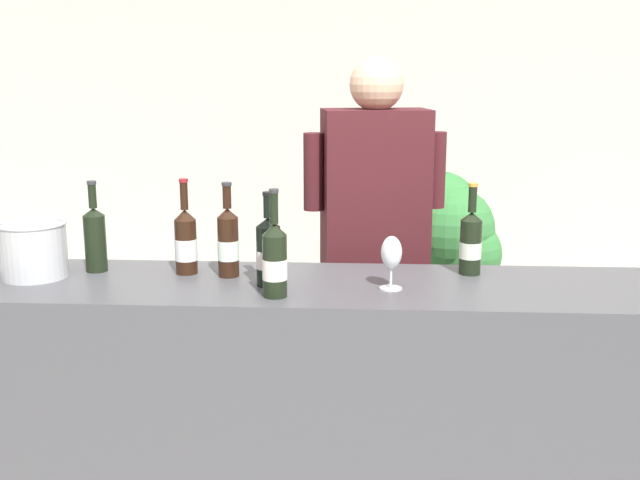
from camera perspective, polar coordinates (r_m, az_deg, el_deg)
The scene contains 12 objects.
wall_back at distance 5.09m, azimuth 2.53°, elevation 9.59°, with size 8.00×0.10×2.80m, color beige.
counter at distance 2.75m, azimuth 1.38°, elevation -12.96°, with size 2.50×0.56×0.96m, color #4C4C51.
wine_bottle_0 at distance 2.66m, azimuth -6.88°, elevation -0.14°, with size 0.07×0.07×0.33m.
wine_bottle_1 at distance 2.83m, azimuth -16.45°, elevation 0.21°, with size 0.08×0.08×0.33m.
wine_bottle_2 at distance 2.72m, azimuth -9.99°, elevation -0.11°, with size 0.08×0.08×0.34m.
wine_bottle_3 at distance 2.41m, azimuth -3.40°, elevation -1.50°, with size 0.08×0.08×0.35m.
wine_bottle_4 at distance 2.73m, azimuth 11.19°, elevation -0.16°, with size 0.08×0.08×0.32m.
wine_bottle_5 at distance 2.54m, azimuth -3.88°, elevation -0.87°, with size 0.08×0.08×0.32m.
wine_glass at distance 2.50m, azimuth 5.36°, elevation -1.10°, with size 0.07×0.07×0.18m.
ice_bucket at distance 2.82m, azimuth -20.61°, elevation -0.66°, with size 0.23×0.23×0.19m.
person_server at distance 3.16m, azimuth 4.02°, elevation -2.58°, with size 0.57×0.31×1.72m.
potted_shrub at distance 3.97m, azimuth 9.17°, elevation -0.19°, with size 0.55×0.57×1.17m.
Camera 1 is at (0.08, -2.48, 1.67)m, focal length 42.86 mm.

